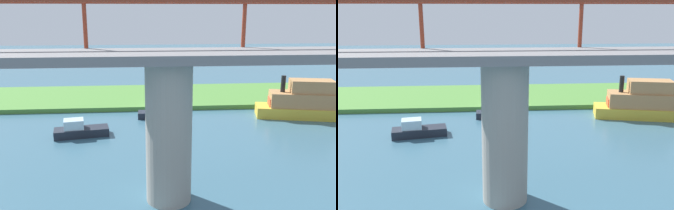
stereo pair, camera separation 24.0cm
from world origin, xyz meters
TOP-DOWN VIEW (x-y plane):
  - ground_plane at (0.00, 0.00)m, footprint 160.00×160.00m
  - grassy_bank at (0.00, -6.00)m, footprint 80.00×12.00m
  - bridge_pylon at (1.28, 18.95)m, footprint 2.59×2.59m
  - bridge_span at (1.28, 18.94)m, footprint 64.08×4.30m
  - person_on_bank at (-0.87, -2.84)m, footprint 0.48×0.48m
  - mooring_post at (0.13, -0.97)m, footprint 0.20×0.20m
  - skiff_small at (-13.79, 3.49)m, footprint 8.88×4.60m
  - motorboat_white at (1.13, 2.45)m, footprint 4.21×1.57m
  - pontoon_yellow at (8.20, 7.52)m, footprint 4.90×2.44m

SIDE VIEW (x-z plane):
  - ground_plane at x=0.00m, z-range 0.00..0.00m
  - grassy_bank at x=0.00m, z-range 0.00..0.50m
  - motorboat_white at x=1.13m, z-range -0.20..1.19m
  - pontoon_yellow at x=8.20m, z-range -0.22..1.34m
  - mooring_post at x=0.13m, z-range 0.50..1.23m
  - person_on_bank at x=-0.87m, z-range 0.51..1.90m
  - skiff_small at x=-13.79m, z-range -0.56..3.77m
  - bridge_pylon at x=1.28m, z-range 0.00..8.14m
  - bridge_span at x=1.28m, z-range 7.01..10.26m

